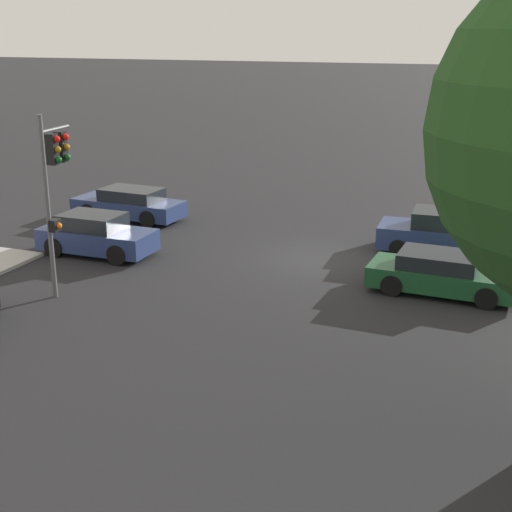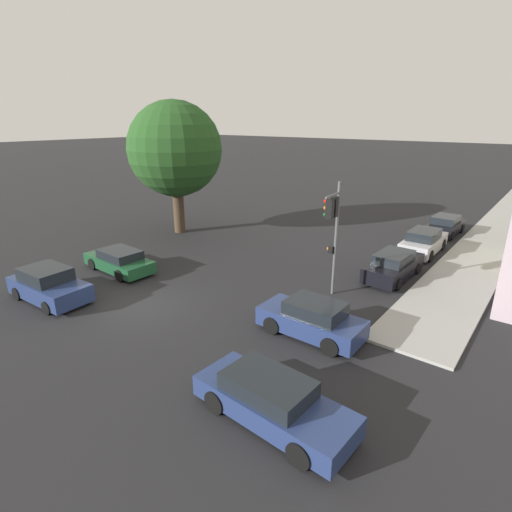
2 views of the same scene
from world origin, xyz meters
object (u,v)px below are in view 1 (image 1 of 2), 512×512
at_px(traffic_signal, 55,172).
at_px(crossing_car_2, 440,233).
at_px(crossing_car_1, 96,235).
at_px(crossing_car_0, 129,204).
at_px(crossing_car_3, 442,274).

bearing_deg(traffic_signal, crossing_car_2, 34.58).
height_order(crossing_car_1, crossing_car_2, crossing_car_2).
distance_m(crossing_car_0, crossing_car_2, 12.87).
bearing_deg(crossing_car_3, traffic_signal, -157.32).
bearing_deg(traffic_signal, crossing_car_1, 103.76).
bearing_deg(crossing_car_2, traffic_signal, 36.21).
distance_m(crossing_car_0, crossing_car_1, 4.95).
height_order(traffic_signal, crossing_car_2, traffic_signal).
bearing_deg(crossing_car_0, crossing_car_1, 110.16).
height_order(traffic_signal, crossing_car_1, traffic_signal).
height_order(crossing_car_0, crossing_car_1, crossing_car_1).
bearing_deg(crossing_car_2, crossing_car_3, 95.30).
xyz_separation_m(traffic_signal, crossing_car_0, (2.72, -8.38, -3.08)).
bearing_deg(traffic_signal, crossing_car_3, 16.18).
distance_m(crossing_car_1, crossing_car_2, 12.31).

